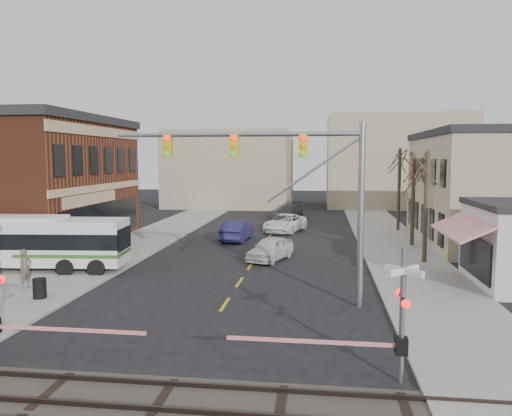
{
  "coord_description": "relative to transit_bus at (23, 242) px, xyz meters",
  "views": [
    {
      "loc": [
        4.16,
        -19.19,
        6.49
      ],
      "look_at": [
        0.33,
        10.15,
        3.5
      ],
      "focal_mm": 35.0,
      "sensor_mm": 36.0,
      "label": 1
    }
  ],
  "objects": [
    {
      "name": "sidewalk_west",
      "position": [
        3.19,
        13.0,
        -1.65
      ],
      "size": [
        5.0,
        60.0,
        0.12
      ],
      "primitive_type": "cube",
      "color": "gray",
      "rests_on": "ground"
    },
    {
      "name": "car_d",
      "position": [
        13.35,
        25.94,
        -0.96
      ],
      "size": [
        3.61,
        5.54,
        1.49
      ],
      "primitive_type": "imported",
      "rotation": [
        0.0,
        0.0,
        -0.32
      ],
      "color": "#48484D",
      "rests_on": "ground"
    },
    {
      "name": "rr_crossing_west",
      "position": [
        6.89,
        -11.87,
        0.26
      ],
      "size": [
        5.6,
        1.36,
        4.0
      ],
      "color": "gray",
      "rests_on": "ground"
    },
    {
      "name": "traffic_signal_mast",
      "position": [
        15.61,
        -4.52,
        4.08
      ],
      "size": [
        10.91,
        0.3,
        8.0
      ],
      "color": "gray",
      "rests_on": "ground"
    },
    {
      "name": "pedestrian_far",
      "position": [
        1.36,
        1.25,
        -0.69
      ],
      "size": [
        1.1,
        1.08,
        1.79
      ],
      "primitive_type": "imported",
      "rotation": [
        0.0,
        0.0,
        0.71
      ],
      "color": "#323557",
      "rests_on": "sidewalk_west"
    },
    {
      "name": "rr_crossing_east",
      "position": [
        18.77,
        -11.9,
        0.26
      ],
      "size": [
        5.6,
        1.36,
        4.0
      ],
      "color": "gray",
      "rests_on": "ground"
    },
    {
      "name": "tree_east_c",
      "position": [
        23.69,
        19.0,
        2.01
      ],
      "size": [
        0.28,
        0.28,
        7.2
      ],
      "color": "#382B21",
      "rests_on": "sidewalk_east"
    },
    {
      "name": "transit_bus",
      "position": [
        0.0,
        0.0,
        0.0
      ],
      "size": [
        11.86,
        3.61,
        3.01
      ],
      "color": "silver",
      "rests_on": "ground"
    },
    {
      "name": "sidewalk_east",
      "position": [
        22.19,
        13.0,
        -1.65
      ],
      "size": [
        5.0,
        60.0,
        0.12
      ],
      "primitive_type": "cube",
      "color": "gray",
      "rests_on": "ground"
    },
    {
      "name": "ground",
      "position": [
        12.69,
        -7.0,
        -1.71
      ],
      "size": [
        160.0,
        160.0,
        0.0
      ],
      "primitive_type": "plane",
      "color": "black",
      "rests_on": "ground"
    },
    {
      "name": "pedestrian_near",
      "position": [
        2.55,
        -3.9,
        -0.63
      ],
      "size": [
        0.64,
        0.8,
        1.92
      ],
      "primitive_type": "imported",
      "rotation": [
        0.0,
        0.0,
        1.29
      ],
      "color": "#5A4F48",
      "rests_on": "sidewalk_west"
    },
    {
      "name": "car_a",
      "position": [
        13.7,
        4.93,
        -0.97
      ],
      "size": [
        3.08,
        4.66,
        1.47
      ],
      "primitive_type": "imported",
      "rotation": [
        0.0,
        0.0,
        -0.34
      ],
      "color": "silver",
      "rests_on": "ground"
    },
    {
      "name": "trash_bin",
      "position": [
        4.2,
        -5.46,
        -1.13
      ],
      "size": [
        0.6,
        0.6,
        0.91
      ],
      "primitive_type": "cylinder",
      "color": "black",
      "rests_on": "sidewalk_west"
    },
    {
      "name": "car_c",
      "position": [
        13.75,
        17.22,
        -0.94
      ],
      "size": [
        3.95,
        6.04,
        1.54
      ],
      "primitive_type": "imported",
      "rotation": [
        0.0,
        0.0,
        -0.27
      ],
      "color": "white",
      "rests_on": "ground"
    },
    {
      "name": "car_b",
      "position": [
        10.36,
        12.02,
        -0.9
      ],
      "size": [
        2.08,
        5.0,
        1.61
      ],
      "primitive_type": "imported",
      "rotation": [
        0.0,
        0.0,
        3.06
      ],
      "color": "#1D1C46",
      "rests_on": "ground"
    },
    {
      "name": "tree_east_a",
      "position": [
        23.19,
        5.0,
        1.79
      ],
      "size": [
        0.28,
        0.28,
        6.75
      ],
      "color": "#382B21",
      "rests_on": "sidewalk_east"
    },
    {
      "name": "tree_east_b",
      "position": [
        23.49,
        11.0,
        1.56
      ],
      "size": [
        0.28,
        0.28,
        6.3
      ],
      "color": "#382B21",
      "rests_on": "sidewalk_east"
    }
  ]
}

